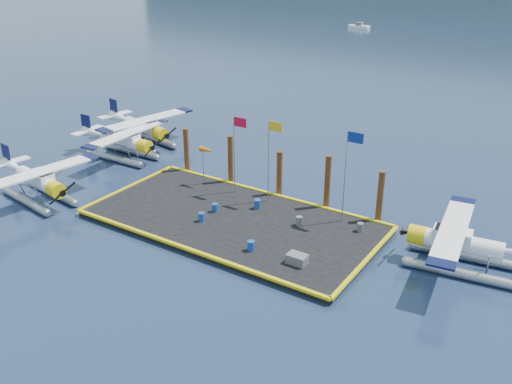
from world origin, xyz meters
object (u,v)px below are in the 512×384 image
flagpole_yellow (271,149)px  piling_4 (380,198)px  drum_4 (360,227)px  windsock (208,151)px  piling_1 (231,161)px  drum_3 (202,217)px  crate (297,259)px  seaplane_c (144,130)px  seaplane_a (39,183)px  seaplane_d (458,245)px  piling_3 (327,184)px  flagpole_red (236,143)px  drum_0 (215,208)px  drum_1 (251,246)px  drum_2 (299,221)px  seaplane_b (125,143)px  piling_2 (279,175)px  flagpole_blue (348,164)px  drum_5 (257,204)px  piling_0 (187,152)px

flagpole_yellow → piling_4: flagpole_yellow is taller
drum_4 → piling_4: piling_4 is taller
windsock → piling_1: size_ratio=0.74×
drum_3 → flagpole_yellow: size_ratio=0.10×
crate → seaplane_c: bearing=153.4°
seaplane_a → piling_1: bearing=143.9°
seaplane_d → piling_3: piling_3 is taller
flagpole_red → piling_4: bearing=8.4°
seaplane_c → piling_1: 12.93m
drum_0 → windsock: (-3.31, 3.58, 2.52)m
seaplane_a → drum_1: 17.86m
seaplane_c → drum_0: seaplane_c is taller
seaplane_c → drum_2: (20.79, -7.14, -0.85)m
seaplane_b → piling_2: size_ratio=2.48×
drum_0 → flagpole_red: bearing=99.2°
drum_2 → flagpole_blue: flagpole_blue is taller
flagpole_yellow → piling_2: bearing=97.2°
drum_1 → drum_3: bearing=163.6°
drum_1 → flagpole_blue: size_ratio=0.10×
seaplane_b → piling_3: 19.94m
piling_4 → flagpole_red: bearing=-171.6°
drum_2 → windsock: size_ratio=0.20×
seaplane_c → drum_5: size_ratio=15.00×
piling_0 → piling_3: piling_3 is taller
drum_5 → flagpole_red: flagpole_red is taller
windsock → piling_2: (5.53, 1.60, -1.33)m
piling_2 → windsock: bearing=-163.9°
drum_2 → piling_0: bearing=163.7°
seaplane_d → seaplane_c: bearing=71.4°
seaplane_c → piling_0: piling_0 is taller
drum_2 → windsock: (-9.35, 2.15, 2.51)m
seaplane_b → flagpole_yellow: (16.13, -1.37, 3.05)m
crate → windsock: size_ratio=0.39×
seaplane_a → seaplane_c: (-2.20, 13.66, 0.08)m
drum_1 → flagpole_red: size_ratio=0.11×
piling_2 → seaplane_b: bearing=-179.2°
crate → piling_2: bearing=127.0°
crate → flagpole_yellow: 9.63m
seaplane_a → seaplane_b: (-1.16, 10.03, -0.02)m
flagpole_yellow → piling_3: 4.75m
seaplane_b → flagpole_yellow: flagpole_yellow is taller
seaplane_c → drum_3: (14.86, -10.28, -0.85)m
drum_1 → drum_2: (0.85, 4.63, -0.01)m
drum_4 → drum_5: bearing=-174.0°
drum_3 → piling_3: 9.31m
seaplane_a → windsock: 12.79m
flagpole_red → drum_4: bearing=-3.7°
drum_1 → piling_0: bearing=145.0°
seaplane_c → drum_0: 17.09m
drum_2 → flagpole_blue: bearing=42.1°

